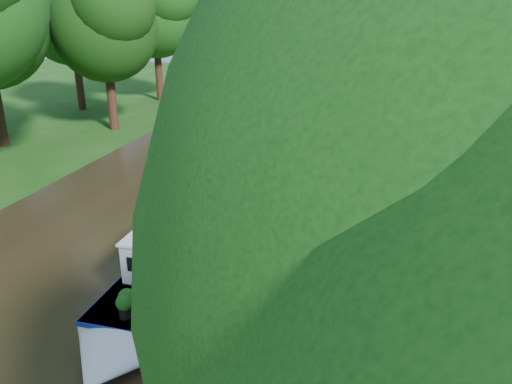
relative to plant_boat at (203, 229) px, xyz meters
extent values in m
plane|color=#184912|center=(2.25, 0.29, -0.85)|extent=(100.00, 100.00, 0.00)
cube|color=black|center=(-3.75, 0.29, -0.84)|extent=(10.00, 100.00, 0.02)
cube|color=#503C25|center=(3.45, 0.29, -0.84)|extent=(2.20, 100.00, 0.03)
cube|color=white|center=(0.00, 0.85, -0.46)|extent=(2.20, 12.00, 0.75)
cube|color=navy|center=(0.00, 0.85, -0.14)|extent=(2.24, 12.04, 0.12)
cube|color=white|center=(0.00, 0.05, 0.44)|extent=(1.80, 7.00, 1.05)
cube|color=white|center=(0.00, 0.05, 1.00)|extent=(1.90, 7.10, 0.06)
cube|color=black|center=(0.91, 0.05, 0.52)|extent=(0.03, 6.40, 0.38)
cube|color=black|center=(-0.91, 0.05, 0.52)|extent=(0.03, 6.40, 0.38)
cube|color=black|center=(0.00, 5.15, 1.07)|extent=(1.90, 2.40, 0.10)
cube|color=white|center=(1.15, -4.55, 0.22)|extent=(0.04, 0.45, 0.55)
imported|color=#154813|center=(-0.34, -2.32, 1.23)|extent=(0.22, 0.16, 0.41)
imported|color=#154813|center=(0.27, 0.12, 1.20)|extent=(0.23, 0.23, 0.35)
cylinder|color=black|center=(6.05, 3.29, 1.42)|extent=(0.56, 0.56, 4.55)
sphere|color=#11350D|center=(6.05, 3.29, 5.38)|extent=(4.80, 4.80, 4.80)
sphere|color=#11350D|center=(7.01, 2.57, 6.34)|extent=(3.60, 3.60, 3.60)
sphere|color=#11350D|center=(5.21, 4.13, 6.10)|extent=(3.84, 3.84, 3.84)
cylinder|color=black|center=(6.75, 15.29, 1.07)|extent=(0.56, 0.56, 3.85)
sphere|color=#154813|center=(6.75, 15.29, 5.10)|extent=(6.00, 6.00, 6.00)
sphere|color=#154813|center=(7.95, 14.39, 6.30)|extent=(4.50, 4.50, 4.50)
sphere|color=#154813|center=(5.70, 16.34, 6.00)|extent=(4.80, 4.80, 4.80)
cylinder|color=black|center=(6.25, 26.29, 1.25)|extent=(0.56, 0.56, 4.20)
sphere|color=#11350D|center=(6.25, 26.29, 5.66)|extent=(6.60, 6.60, 6.60)
sphere|color=#11350D|center=(5.09, 27.44, 6.65)|extent=(5.28, 5.28, 5.28)
cylinder|color=black|center=(-11.25, 14.29, 1.07)|extent=(0.56, 0.56, 3.85)
sphere|color=#11350D|center=(-11.25, 14.29, 5.17)|extent=(6.20, 6.20, 6.20)
sphere|color=#11350D|center=(-10.01, 13.36, 6.41)|extent=(4.65, 4.65, 4.65)
sphere|color=#11350D|center=(-12.34, 15.37, 6.10)|extent=(4.96, 4.96, 4.96)
cylinder|color=black|center=(-12.75, 24.29, 1.34)|extent=(0.56, 0.56, 4.38)
sphere|color=#154813|center=(-12.75, 24.29, 5.97)|extent=(7.00, 7.00, 7.00)
cylinder|color=black|center=(-16.75, 19.29, 1.25)|extent=(0.56, 0.56, 4.20)
sphere|color=#154813|center=(-16.75, 19.29, 5.73)|extent=(6.80, 6.80, 6.80)
sphere|color=#154813|center=(-17.94, 20.48, 6.75)|extent=(5.44, 5.44, 5.44)
cube|color=black|center=(-0.50, 20.04, -0.49)|extent=(2.35, 6.82, 0.68)
cube|color=black|center=(-0.50, 19.48, 0.24)|extent=(1.81, 3.99, 0.79)
cube|color=#B8180D|center=(3.93, -2.20, -0.81)|extent=(0.65, 0.55, 0.03)
cube|color=#B8180D|center=(3.93, -2.33, -0.27)|extent=(0.71, 0.33, 1.10)
cube|color=#B8180D|center=(3.93, -2.07, -0.27)|extent=(0.71, 0.33, 1.10)
cube|color=white|center=(3.93, -2.38, -0.21)|extent=(0.55, 0.23, 0.76)
imported|color=#DB5A89|center=(2.75, 16.89, -0.04)|extent=(0.65, 0.51, 1.55)
imported|color=black|center=(3.68, 23.96, -0.06)|extent=(0.93, 0.88, 1.52)
imported|color=#206A23|center=(1.65, 3.01, -0.64)|extent=(0.42, 0.38, 0.43)
camera|label=1|loc=(5.14, -13.19, 6.54)|focal=35.00mm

